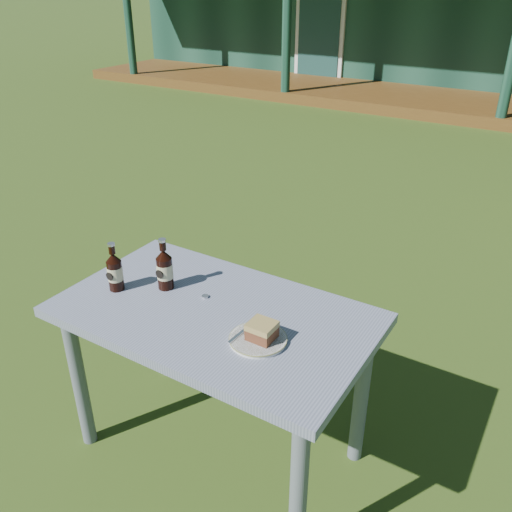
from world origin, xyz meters
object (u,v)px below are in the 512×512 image
Objects in this scene: plate at (258,339)px; cola_bottle_far at (115,271)px; cake_slice at (262,331)px; cola_bottle_near at (165,269)px; cafe_table at (215,332)px.

plate is 0.99× the size of cola_bottle_far.
plate is at bearing -150.16° from cake_slice.
cola_bottle_far is (-0.16, -0.11, -0.00)m from cola_bottle_near.
cola_bottle_far reaches higher than cake_slice.
cola_bottle_near is 1.06× the size of cola_bottle_far.
cake_slice is 0.42× the size of cola_bottle_near.
cake_slice is at bearing -11.27° from cola_bottle_near.
cafe_table is 5.88× the size of plate.
cola_bottle_far reaches higher than plate.
cafe_table is at bearing -7.43° from cola_bottle_near.
plate is at bearing -17.30° from cafe_table.
cake_slice is at bearing 0.88° from cola_bottle_far.
cake_slice reaches higher than plate.
cola_bottle_near is at bearing 168.73° from cake_slice.
cola_bottle_near reaches higher than cola_bottle_far.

